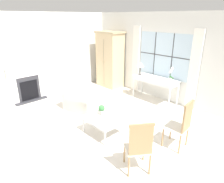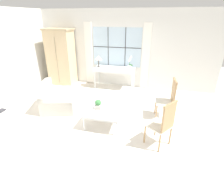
% 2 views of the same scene
% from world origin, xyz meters
% --- Properties ---
extents(ground_plane, '(14.00, 14.00, 0.00)m').
position_xyz_m(ground_plane, '(0.00, 0.00, 0.00)').
color(ground_plane, silver).
extents(wall_back_windowed, '(7.20, 0.14, 2.80)m').
position_xyz_m(wall_back_windowed, '(0.00, 3.02, 1.39)').
color(wall_back_windowed, silver).
rests_on(wall_back_windowed, ground_plane).
extents(wall_left, '(0.06, 7.20, 2.80)m').
position_xyz_m(wall_left, '(-3.03, 0.60, 1.40)').
color(wall_left, silver).
rests_on(wall_left, ground_plane).
extents(fireplace, '(0.34, 1.24, 2.03)m').
position_xyz_m(fireplace, '(-2.91, -0.35, 0.69)').
color(fireplace, '#2D2D33').
rests_on(fireplace, ground_plane).
extents(armoire, '(1.04, 0.69, 2.13)m').
position_xyz_m(armoire, '(-2.13, 2.63, 1.07)').
color(armoire, tan).
rests_on(armoire, ground_plane).
extents(console_table, '(1.49, 0.56, 0.79)m').
position_xyz_m(console_table, '(0.01, 2.66, 0.71)').
color(console_table, silver).
rests_on(console_table, ground_plane).
extents(table_lamp, '(0.25, 0.25, 0.44)m').
position_xyz_m(table_lamp, '(-0.59, 2.60, 1.13)').
color(table_lamp, '#4C4742').
rests_on(table_lamp, console_table).
extents(potted_orchid, '(0.18, 0.14, 0.48)m').
position_xyz_m(potted_orchid, '(0.58, 2.58, 0.97)').
color(potted_orchid, white).
rests_on(potted_orchid, console_table).
extents(armchair_upholstered, '(1.13, 1.11, 0.84)m').
position_xyz_m(armchair_upholstered, '(-1.17, 0.61, 0.28)').
color(armchair_upholstered, silver).
rests_on(armchair_upholstered, ground_plane).
extents(side_chair_wooden, '(0.48, 0.48, 1.09)m').
position_xyz_m(side_chair_wooden, '(1.89, 0.93, 0.60)').
color(side_chair_wooden, white).
rests_on(side_chair_wooden, ground_plane).
extents(accent_chair_wooden, '(0.61, 0.61, 1.05)m').
position_xyz_m(accent_chair_wooden, '(1.75, -0.27, 0.58)').
color(accent_chair_wooden, beige).
rests_on(accent_chair_wooden, ground_plane).
extents(coffee_table, '(0.90, 0.70, 0.42)m').
position_xyz_m(coffee_table, '(0.36, 0.12, 0.37)').
color(coffee_table, silver).
rests_on(coffee_table, ground_plane).
extents(potted_plant_small, '(0.16, 0.16, 0.25)m').
position_xyz_m(potted_plant_small, '(0.20, 0.20, 0.54)').
color(potted_plant_small, '#BCB7AD').
rests_on(potted_plant_small, coffee_table).
extents(pillar_candle, '(0.10, 0.10, 0.11)m').
position_xyz_m(pillar_candle, '(0.54, 0.10, 0.46)').
color(pillar_candle, silver).
rests_on(pillar_candle, coffee_table).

